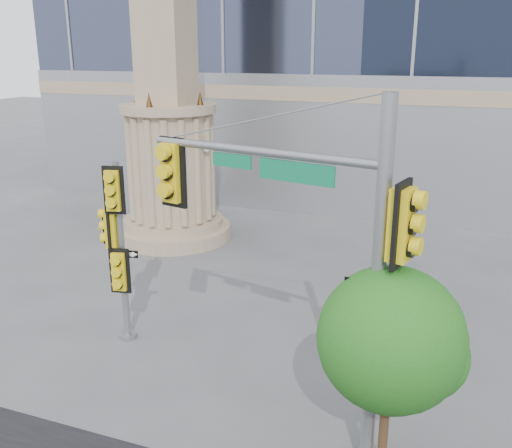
% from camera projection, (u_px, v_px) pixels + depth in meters
% --- Properties ---
extents(ground, '(120.00, 120.00, 0.00)m').
position_uv_depth(ground, '(219.00, 394.00, 12.11)').
color(ground, '#545456').
rests_on(ground, ground).
extents(monument, '(4.40, 4.40, 16.60)m').
position_uv_depth(monument, '(168.00, 92.00, 20.55)').
color(monument, tan).
rests_on(monument, ground).
extents(main_signal_pole, '(4.92, 1.52, 6.45)m').
position_uv_depth(main_signal_pole, '(313.00, 240.00, 9.44)').
color(main_signal_pole, slate).
rests_on(main_signal_pole, ground).
extents(secondary_signal_pole, '(0.84, 0.60, 4.54)m').
position_uv_depth(secondary_signal_pole, '(117.00, 240.00, 13.60)').
color(secondary_signal_pole, slate).
rests_on(secondary_signal_pole, ground).
extents(street_tree, '(2.43, 2.37, 3.79)m').
position_uv_depth(street_tree, '(393.00, 345.00, 9.13)').
color(street_tree, tan).
rests_on(street_tree, ground).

